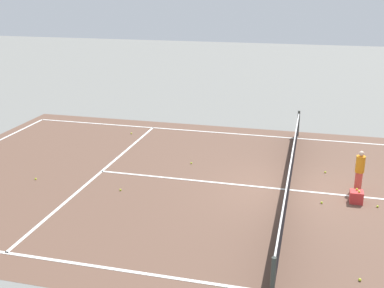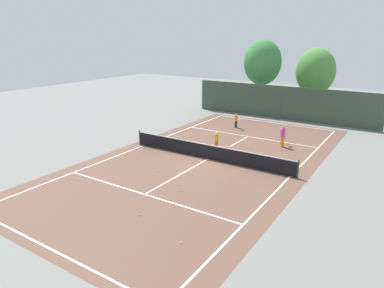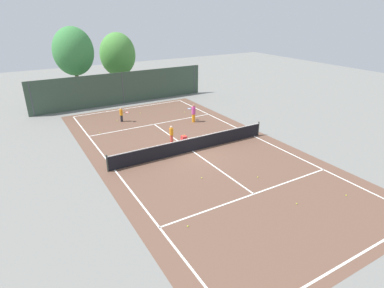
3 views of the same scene
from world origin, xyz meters
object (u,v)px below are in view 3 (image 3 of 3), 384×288
(player_0, at_px, (122,114))
(tennis_ball_11, at_px, (162,150))
(tennis_ball_8, at_px, (202,178))
(tennis_ball_12, at_px, (140,113))
(tennis_ball_0, at_px, (188,226))
(tennis_ball_4, at_px, (195,144))
(tennis_ball_3, at_px, (100,133))
(tennis_ball_10, at_px, (185,112))
(tennis_ball_9, at_px, (117,120))
(tennis_ball_2, at_px, (346,195))
(ball_crate, at_px, (184,138))
(tennis_ball_5, at_px, (182,137))
(tennis_ball_6, at_px, (258,177))
(tennis_ball_7, at_px, (297,204))
(player_2, at_px, (171,134))
(tennis_ball_1, at_px, (230,131))
(player_1, at_px, (193,113))

(player_0, height_order, tennis_ball_11, player_0)
(tennis_ball_8, bearing_deg, tennis_ball_12, 83.07)
(tennis_ball_0, xyz_separation_m, tennis_ball_4, (5.14, 8.00, 0.00))
(tennis_ball_3, relative_size, tennis_ball_4, 1.00)
(tennis_ball_0, height_order, tennis_ball_3, same)
(tennis_ball_10, bearing_deg, tennis_ball_0, -118.72)
(tennis_ball_11, bearing_deg, tennis_ball_9, 94.72)
(tennis_ball_9, distance_m, tennis_ball_11, 7.84)
(tennis_ball_0, relative_size, tennis_ball_11, 1.00)
(tennis_ball_3, bearing_deg, tennis_ball_2, -60.99)
(tennis_ball_3, relative_size, tennis_ball_9, 1.00)
(tennis_ball_9, height_order, tennis_ball_11, same)
(tennis_ball_10, bearing_deg, tennis_ball_9, 172.19)
(ball_crate, relative_size, tennis_ball_0, 6.45)
(tennis_ball_5, distance_m, tennis_ball_12, 7.37)
(tennis_ball_9, bearing_deg, tennis_ball_2, -70.12)
(tennis_ball_11, bearing_deg, tennis_ball_3, 117.15)
(tennis_ball_6, bearing_deg, tennis_ball_7, -92.52)
(player_2, distance_m, tennis_ball_7, 10.47)
(tennis_ball_0, bearing_deg, tennis_ball_8, 49.95)
(player_2, distance_m, tennis_ball_12, 7.90)
(tennis_ball_1, bearing_deg, tennis_ball_4, -168.14)
(tennis_ball_7, bearing_deg, player_0, 101.36)
(tennis_ball_5, bearing_deg, player_1, 46.22)
(tennis_ball_11, bearing_deg, tennis_ball_2, -60.00)
(player_0, relative_size, tennis_ball_10, 19.02)
(ball_crate, height_order, tennis_ball_7, ball_crate)
(player_1, relative_size, tennis_ball_7, 23.53)
(tennis_ball_1, bearing_deg, player_2, 176.73)
(tennis_ball_9, bearing_deg, player_2, -74.68)
(tennis_ball_4, relative_size, tennis_ball_11, 1.00)
(tennis_ball_3, height_order, tennis_ball_9, same)
(player_0, distance_m, tennis_ball_5, 6.53)
(player_2, bearing_deg, tennis_ball_5, 22.39)
(player_2, relative_size, tennis_ball_5, 19.71)
(tennis_ball_8, bearing_deg, tennis_ball_11, 93.46)
(tennis_ball_3, height_order, tennis_ball_10, same)
(tennis_ball_1, bearing_deg, tennis_ball_0, -135.51)
(player_1, height_order, tennis_ball_7, player_1)
(tennis_ball_6, height_order, tennis_ball_9, same)
(player_1, bearing_deg, tennis_ball_2, -86.52)
(player_0, relative_size, tennis_ball_3, 19.02)
(player_0, relative_size, tennis_ball_12, 19.02)
(player_1, xyz_separation_m, tennis_ball_10, (0.69, 2.82, -0.77))
(player_0, bearing_deg, tennis_ball_8, -87.04)
(tennis_ball_1, distance_m, tennis_ball_4, 3.90)
(player_2, xyz_separation_m, tennis_ball_12, (0.69, 7.84, -0.63))
(tennis_ball_9, bearing_deg, tennis_ball_4, -68.15)
(tennis_ball_0, relative_size, tennis_ball_9, 1.00)
(tennis_ball_0, xyz_separation_m, tennis_ball_8, (2.89, 3.43, 0.00))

